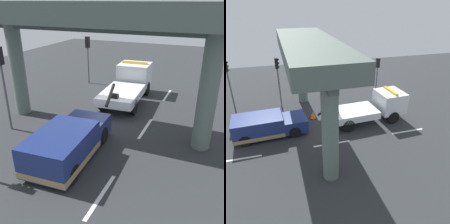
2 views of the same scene
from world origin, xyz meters
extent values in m
cube|color=#2D3033|center=(0.00, 0.00, -0.05)|extent=(60.00, 40.00, 0.10)
cube|color=silver|center=(-6.00, -2.44, 0.00)|extent=(2.60, 0.16, 0.01)
cube|color=silver|center=(0.00, -2.44, 0.00)|extent=(2.60, 0.16, 0.01)
cube|color=silver|center=(6.00, -2.44, 0.00)|extent=(2.60, 0.16, 0.01)
cube|color=white|center=(2.33, -0.07, 0.93)|extent=(3.98, 2.62, 0.55)
cube|color=white|center=(5.65, 0.13, 1.48)|extent=(2.18, 2.42, 1.65)
cube|color=black|center=(6.27, 0.17, 1.84)|extent=(0.19, 2.21, 0.66)
cube|color=#196B9E|center=(2.26, 1.13, 0.84)|extent=(3.64, 0.24, 0.20)
cylinder|color=black|center=(0.14, -0.20, 1.66)|extent=(1.42, 0.26, 1.07)
cylinder|color=black|center=(0.95, -0.15, 1.32)|extent=(0.39, 0.47, 0.36)
cube|color=yellow|center=(5.65, 0.13, 2.38)|extent=(0.35, 1.93, 0.16)
cylinder|color=black|center=(5.39, 1.16, 0.50)|extent=(1.02, 0.38, 1.00)
cylinder|color=black|center=(5.52, -0.92, 0.50)|extent=(1.02, 0.38, 1.00)
cylinder|color=black|center=(1.50, 0.92, 0.50)|extent=(1.02, 0.38, 1.00)
cylinder|color=black|center=(1.63, -1.15, 0.50)|extent=(1.02, 0.38, 1.00)
cube|color=navy|center=(-4.85, -0.04, 0.91)|extent=(3.58, 2.40, 1.35)
cube|color=navy|center=(-2.26, 0.12, 0.71)|extent=(1.85, 2.21, 0.95)
cube|color=black|center=(-3.10, 0.07, 1.20)|extent=(0.17, 1.94, 0.59)
cube|color=#9E8451|center=(-4.85, -0.04, 0.41)|extent=(3.60, 2.42, 0.28)
cylinder|color=black|center=(-2.46, 1.06, 0.42)|extent=(0.86, 0.33, 0.84)
cylinder|color=black|center=(-2.35, -0.85, 0.42)|extent=(0.86, 0.33, 0.84)
cylinder|color=black|center=(-5.85, 0.86, 0.42)|extent=(0.86, 0.33, 0.84)
cylinder|color=black|center=(-5.74, -1.05, 0.42)|extent=(0.86, 0.33, 0.84)
cylinder|color=#596B60|center=(-0.85, 5.50, 2.82)|extent=(0.88, 0.88, 5.63)
cylinder|color=#596B60|center=(-0.85, -5.50, 2.82)|extent=(0.88, 0.88, 5.63)
cube|color=#4B5B52|center=(-0.85, 0.00, 6.17)|extent=(3.60, 13.01, 1.08)
cube|color=#3E4A43|center=(-0.85, 0.00, 5.45)|extent=(0.50, 12.61, 0.36)
cylinder|color=#515456|center=(-7.00, 4.57, 1.88)|extent=(0.12, 0.12, 3.75)
sphere|color=#360605|center=(-6.84, 4.57, 4.50)|extent=(0.18, 0.18, 0.18)
sphere|color=#3A2D06|center=(-6.84, 4.57, 4.20)|extent=(0.18, 0.18, 0.18)
sphere|color=green|center=(-6.84, 4.57, 3.90)|extent=(0.18, 0.18, 0.18)
cylinder|color=#515456|center=(-3.00, 4.57, 1.85)|extent=(0.12, 0.12, 3.70)
cube|color=black|center=(-3.00, 4.57, 4.15)|extent=(0.28, 0.32, 0.90)
sphere|color=#360605|center=(-2.84, 4.57, 4.45)|extent=(0.18, 0.18, 0.18)
sphere|color=#3A2D06|center=(-2.84, 4.57, 4.15)|extent=(0.18, 0.18, 0.18)
sphere|color=green|center=(-2.84, 4.57, 3.85)|extent=(0.18, 0.18, 0.18)
cylinder|color=#515456|center=(6.50, 4.57, 1.53)|extent=(0.12, 0.12, 3.05)
cube|color=black|center=(6.50, 4.57, 3.50)|extent=(0.28, 0.32, 0.90)
sphere|color=#360605|center=(6.66, 4.57, 3.80)|extent=(0.18, 0.18, 0.18)
sphere|color=gold|center=(6.66, 4.57, 3.50)|extent=(0.18, 0.18, 0.18)
sphere|color=black|center=(6.66, 4.57, 3.20)|extent=(0.18, 0.18, 0.18)
cone|color=orange|center=(-0.59, 1.61, 0.32)|extent=(0.49, 0.49, 0.65)
cube|color=black|center=(-0.59, 1.61, 0.01)|extent=(0.54, 0.54, 0.03)
camera|label=1|loc=(-12.83, -5.78, 6.80)|focal=41.41mm
camera|label=2|loc=(-3.16, -14.99, 9.06)|focal=35.85mm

